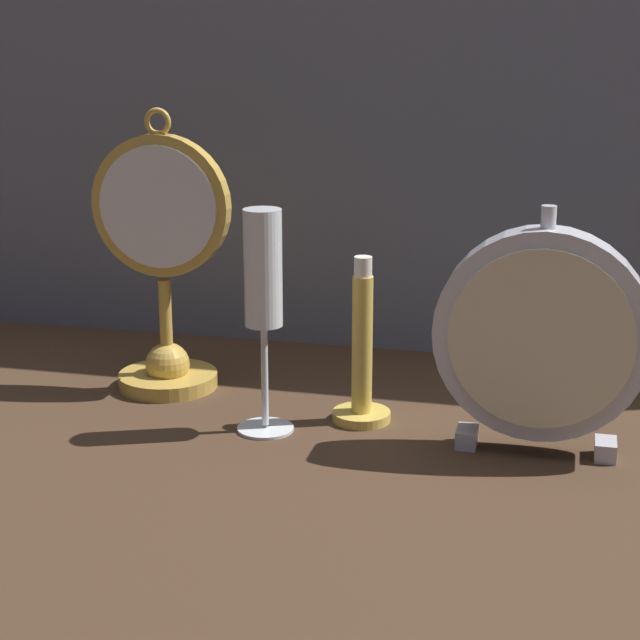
# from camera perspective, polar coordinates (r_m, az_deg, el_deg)

# --- Properties ---
(ground_plane) EXTENTS (4.00, 4.00, 0.00)m
(ground_plane) POSITION_cam_1_polar(r_m,az_deg,el_deg) (1.05, -1.05, -6.57)
(ground_plane) COLOR #422D1E
(fabric_backdrop_drape) EXTENTS (1.38, 0.01, 0.62)m
(fabric_backdrop_drape) POSITION_cam_1_polar(r_m,az_deg,el_deg) (1.29, 2.66, 11.88)
(fabric_backdrop_drape) COLOR slate
(fabric_backdrop_drape) RESTS_ON ground_plane
(pocket_watch_on_stand) EXTENTS (0.15, 0.11, 0.31)m
(pocket_watch_on_stand) POSITION_cam_1_polar(r_m,az_deg,el_deg) (1.18, -8.35, 2.44)
(pocket_watch_on_stand) COLOR gold
(pocket_watch_on_stand) RESTS_ON ground_plane
(mantel_clock_silver) EXTENTS (0.20, 0.04, 0.24)m
(mantel_clock_silver) POSITION_cam_1_polar(r_m,az_deg,el_deg) (1.01, 11.73, -0.82)
(mantel_clock_silver) COLOR silver
(mantel_clock_silver) RESTS_ON ground_plane
(champagne_flute) EXTENTS (0.06, 0.06, 0.22)m
(champagne_flute) POSITION_cam_1_polar(r_m,az_deg,el_deg) (1.03, -3.04, 1.69)
(champagne_flute) COLOR silver
(champagne_flute) RESTS_ON ground_plane
(brass_candlestick) EXTENTS (0.06, 0.06, 0.17)m
(brass_candlestick) POSITION_cam_1_polar(r_m,az_deg,el_deg) (1.08, 2.25, -2.40)
(brass_candlestick) COLOR gold
(brass_candlestick) RESTS_ON ground_plane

